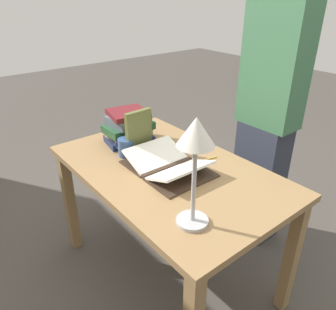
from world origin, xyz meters
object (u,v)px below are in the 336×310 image
object	(u,v)px
book_standing_upright	(139,133)
reading_lamp	(196,145)
pencil	(206,160)
open_book	(168,165)
book_stack_tall	(129,127)
person_reader	(267,120)
coffee_mug	(126,147)

from	to	relation	value
book_standing_upright	reading_lamp	size ratio (longest dim) A/B	0.56
pencil	reading_lamp	bearing A→B (deg)	129.67
reading_lamp	pencil	bearing A→B (deg)	-50.33
reading_lamp	pencil	distance (m)	0.64
open_book	book_stack_tall	xyz separation A→B (m)	(0.41, -0.03, 0.07)
book_stack_tall	person_reader	world-z (taller)	person_reader
book_standing_upright	person_reader	world-z (taller)	person_reader
coffee_mug	person_reader	world-z (taller)	person_reader
open_book	person_reader	world-z (taller)	person_reader
open_book	book_standing_upright	bearing A→B (deg)	2.65
coffee_mug	reading_lamp	bearing A→B (deg)	170.86
person_reader	book_stack_tall	bearing A→B (deg)	-122.99
open_book	coffee_mug	world-z (taller)	coffee_mug
book_standing_upright	reading_lamp	bearing A→B (deg)	161.20
open_book	pencil	bearing A→B (deg)	-103.42
reading_lamp	person_reader	world-z (taller)	person_reader
book_stack_tall	reading_lamp	world-z (taller)	reading_lamp
open_book	pencil	size ratio (longest dim) A/B	3.07
open_book	pencil	world-z (taller)	open_book
pencil	person_reader	bearing A→B (deg)	-90.18
pencil	person_reader	xyz separation A→B (m)	(-0.00, -0.53, 0.11)
open_book	reading_lamp	world-z (taller)	reading_lamp
book_stack_tall	reading_lamp	xyz separation A→B (m)	(-0.82, 0.22, 0.25)
book_standing_upright	coffee_mug	bearing A→B (deg)	70.86
pencil	person_reader	size ratio (longest dim) A/B	0.08
book_stack_tall	pencil	size ratio (longest dim) A/B	2.05
book_standing_upright	book_stack_tall	bearing A→B (deg)	-15.33
book_standing_upright	reading_lamp	distance (m)	0.71
book_standing_upright	coffee_mug	distance (m)	0.11
coffee_mug	person_reader	bearing A→B (deg)	-111.42
coffee_mug	pencil	world-z (taller)	coffee_mug
open_book	reading_lamp	xyz separation A→B (m)	(-0.40, 0.19, 0.32)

